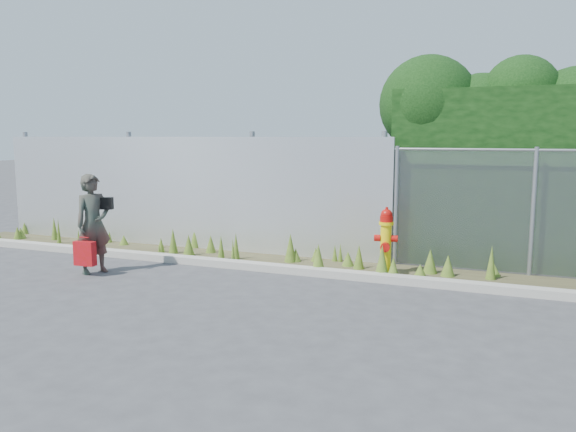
{
  "coord_description": "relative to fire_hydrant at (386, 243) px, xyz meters",
  "views": [
    {
      "loc": [
        2.82,
        -6.51,
        2.22
      ],
      "look_at": [
        -0.3,
        1.4,
        1.0
      ],
      "focal_mm": 35.0,
      "sensor_mm": 36.0,
      "label": 1
    }
  ],
  "objects": [
    {
      "name": "ground",
      "position": [
        -1.05,
        -2.21,
        -0.54
      ],
      "size": [
        80.0,
        80.0,
        0.0
      ],
      "primitive_type": "plane",
      "color": "#3D3D40",
      "rests_on": "ground"
    },
    {
      "name": "fire_hydrant",
      "position": [
        0.0,
        0.0,
        0.0
      ],
      "size": [
        0.37,
        0.33,
        1.1
      ],
      "rotation": [
        0.0,
        0.0,
        0.14
      ],
      "color": "yellow",
      "rests_on": "ground"
    },
    {
      "name": "red_tote_bag",
      "position": [
        -4.43,
        -1.79,
        -0.17
      ],
      "size": [
        0.35,
        0.13,
        0.46
      ],
      "rotation": [
        0.0,
        0.0,
        0.05
      ],
      "color": "#A71109"
    },
    {
      "name": "weed_strip",
      "position": [
        -1.23,
        0.24,
        -0.39
      ],
      "size": [
        16.0,
        1.29,
        0.54
      ],
      "color": "#413C25",
      "rests_on": "ground"
    },
    {
      "name": "curb",
      "position": [
        -1.05,
        -0.41,
        -0.48
      ],
      "size": [
        16.0,
        0.22,
        0.12
      ],
      "primitive_type": "cube",
      "color": "#A29D92",
      "rests_on": "ground"
    },
    {
      "name": "black_shoulder_bag",
      "position": [
        -4.32,
        -1.4,
        0.6
      ],
      "size": [
        0.26,
        0.11,
        0.19
      ],
      "rotation": [
        0.0,
        0.0,
        0.3
      ],
      "color": "black"
    },
    {
      "name": "corrugated_fence",
      "position": [
        -4.3,
        0.79,
        0.57
      ],
      "size": [
        8.5,
        0.21,
        2.3
      ],
      "color": "silver",
      "rests_on": "ground"
    },
    {
      "name": "woman",
      "position": [
        -4.44,
        -1.55,
        0.27
      ],
      "size": [
        0.59,
        0.69,
        1.61
      ],
      "primitive_type": "imported",
      "rotation": [
        0.0,
        0.0,
        1.16
      ],
      "color": "#0E5D49",
      "rests_on": "ground"
    }
  ]
}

